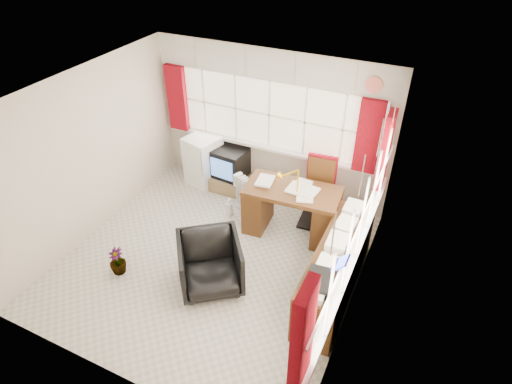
# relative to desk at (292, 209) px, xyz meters

# --- Properties ---
(ground) EXTENTS (4.00, 4.00, 0.00)m
(ground) POSITION_rel_desk_xyz_m (-0.78, -1.07, -0.45)
(ground) COLOR beige
(ground) RESTS_ON ground
(room_walls) EXTENTS (4.00, 4.00, 4.00)m
(room_walls) POSITION_rel_desk_xyz_m (-0.78, -1.07, 1.05)
(room_walls) COLOR beige
(room_walls) RESTS_ON ground
(window_back) EXTENTS (3.70, 0.12, 3.60)m
(window_back) POSITION_rel_desk_xyz_m (-0.78, 0.87, 0.50)
(window_back) COLOR beige
(window_back) RESTS_ON room_walls
(window_right) EXTENTS (0.12, 3.70, 3.60)m
(window_right) POSITION_rel_desk_xyz_m (1.17, -1.07, 0.50)
(window_right) COLOR beige
(window_right) RESTS_ON room_walls
(curtains) EXTENTS (3.83, 3.83, 1.15)m
(curtains) POSITION_rel_desk_xyz_m (0.15, -0.15, 1.01)
(curtains) COLOR maroon
(curtains) RESTS_ON room_walls
(overhead_cabinets) EXTENTS (3.98, 3.98, 0.48)m
(overhead_cabinets) POSITION_rel_desk_xyz_m (0.20, -0.09, 1.80)
(overhead_cabinets) COLOR silver
(overhead_cabinets) RESTS_ON room_walls
(desk) EXTENTS (1.45, 0.80, 0.84)m
(desk) POSITION_rel_desk_xyz_m (0.00, 0.00, 0.00)
(desk) COLOR #523213
(desk) RESTS_ON ground
(desk_lamp) EXTENTS (0.15, 0.12, 0.43)m
(desk_lamp) POSITION_rel_desk_xyz_m (0.09, -0.07, 0.66)
(desk_lamp) COLOR #EEB60A
(desk_lamp) RESTS_ON desk
(task_chair) EXTENTS (0.51, 0.53, 1.12)m
(task_chair) POSITION_rel_desk_xyz_m (0.25, 0.50, 0.15)
(task_chair) COLOR black
(task_chair) RESTS_ON ground
(office_chair) EXTENTS (1.13, 1.14, 0.75)m
(office_chair) POSITION_rel_desk_xyz_m (-0.57, -1.46, -0.07)
(office_chair) COLOR black
(office_chair) RESTS_ON ground
(radiator) EXTENTS (0.46, 0.33, 0.64)m
(radiator) POSITION_rel_desk_xyz_m (-0.82, 0.16, -0.19)
(radiator) COLOR white
(radiator) RESTS_ON ground
(credenza) EXTENTS (0.50, 2.00, 0.85)m
(credenza) POSITION_rel_desk_xyz_m (0.95, -0.87, -0.05)
(credenza) COLOR #523213
(credenza) RESTS_ON ground
(file_tray) EXTENTS (0.34, 0.41, 0.13)m
(file_tray) POSITION_rel_desk_xyz_m (0.92, -1.56, 0.37)
(file_tray) COLOR black
(file_tray) RESTS_ON credenza
(tv_bench) EXTENTS (1.40, 0.50, 0.25)m
(tv_bench) POSITION_rel_desk_xyz_m (-1.33, 0.65, -0.32)
(tv_bench) COLOR #9F844F
(tv_bench) RESTS_ON ground
(crt_tv) EXTENTS (0.61, 0.58, 0.51)m
(crt_tv) POSITION_rel_desk_xyz_m (-1.43, 0.71, 0.06)
(crt_tv) COLOR black
(crt_tv) RESTS_ON tv_bench
(hifi_stack) EXTENTS (0.60, 0.45, 0.39)m
(hifi_stack) POSITION_rel_desk_xyz_m (-1.77, 0.79, -0.01)
(hifi_stack) COLOR black
(hifi_stack) RESTS_ON tv_bench
(mini_fridge) EXTENTS (0.65, 0.66, 0.90)m
(mini_fridge) POSITION_rel_desk_xyz_m (-1.93, 0.64, 0.00)
(mini_fridge) COLOR white
(mini_fridge) RESTS_ON ground
(spray_bottle_a) EXTENTS (0.15, 0.15, 0.32)m
(spray_bottle_a) POSITION_rel_desk_xyz_m (-1.06, -0.03, -0.29)
(spray_bottle_a) COLOR silver
(spray_bottle_a) RESTS_ON ground
(spray_bottle_b) EXTENTS (0.13, 0.13, 0.20)m
(spray_bottle_b) POSITION_rel_desk_xyz_m (-0.79, 0.11, -0.35)
(spray_bottle_b) COLOR #8DD2C9
(spray_bottle_b) RESTS_ON ground
(flower_vase) EXTENTS (0.28, 0.28, 0.41)m
(flower_vase) POSITION_rel_desk_xyz_m (-1.85, -1.82, -0.24)
(flower_vase) COLOR black
(flower_vase) RESTS_ON ground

